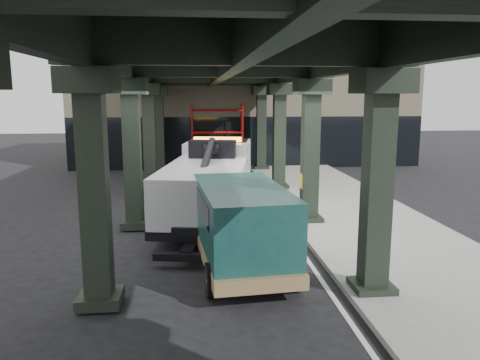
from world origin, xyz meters
TOP-DOWN VIEW (x-y plane):
  - ground at (0.00, 0.00)m, footprint 90.00×90.00m
  - sidewalk at (4.50, 2.00)m, footprint 5.00×40.00m
  - lane_stripe at (1.70, 2.00)m, footprint 0.12×38.00m
  - viaduct at (-0.40, 2.00)m, footprint 7.40×32.00m
  - building at (2.00, 20.00)m, footprint 22.00×10.00m
  - scaffolding at (0.00, 14.64)m, footprint 3.08×0.88m
  - tow_truck at (-0.74, 3.27)m, footprint 3.85×9.29m
  - towed_van at (-0.21, -1.94)m, footprint 2.62×5.65m

SIDE VIEW (x-z plane):
  - ground at x=0.00m, z-range 0.00..0.00m
  - lane_stripe at x=1.70m, z-range 0.00..0.01m
  - sidewalk at x=4.50m, z-range 0.00..0.15m
  - towed_van at x=-0.21m, z-range 0.08..2.30m
  - tow_truck at x=-0.74m, z-range -0.04..2.93m
  - scaffolding at x=0.00m, z-range 0.11..4.11m
  - building at x=2.00m, z-range 0.00..8.00m
  - viaduct at x=-0.40m, z-range 2.26..8.66m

